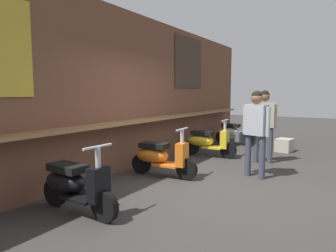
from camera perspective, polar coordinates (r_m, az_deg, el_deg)
The scene contains 9 objects.
ground_plane at distance 5.58m, azimuth 8.23°, elevation -10.70°, with size 34.29×34.29×0.00m, color #383533.
market_stall_facade at distance 6.40m, azimuth -8.46°, elevation 6.33°, with size 12.25×0.61×3.29m.
scooter_black at distance 4.37m, azimuth -17.30°, elevation -10.41°, with size 0.46×1.40×0.97m.
scooter_orange at distance 5.93m, azimuth -1.61°, elevation -5.75°, with size 0.49×1.40×0.97m.
scooter_yellow at distance 7.84m, azimuth 7.24°, elevation -2.87°, with size 0.48×1.40×0.97m.
scooter_silver at distance 9.79m, azimuth 12.36°, elevation -1.16°, with size 0.46×1.40×0.97m.
shopper_with_handbag at distance 6.00m, azimuth 16.08°, elevation 0.17°, with size 0.36×0.67×1.66m.
shopper_browsing at distance 7.33m, azimuth 17.48°, elevation 1.29°, with size 0.44×0.65×1.68m.
merchandise_crate at distance 9.04m, azimuth 21.06°, elevation -3.37°, with size 0.49×0.39×0.36m, color #B2A899.
Camera 1 is at (-4.91, -2.10, 1.61)m, focal length 32.42 mm.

